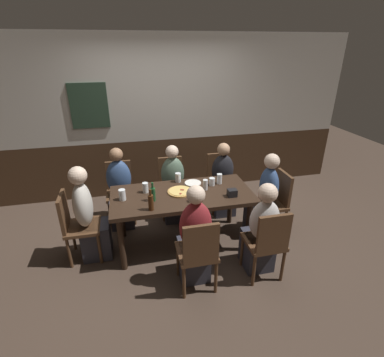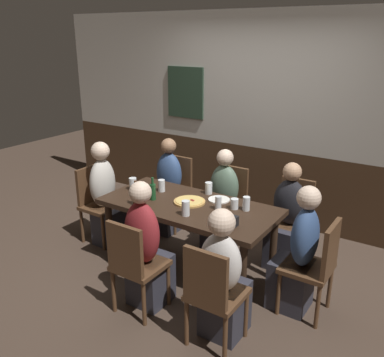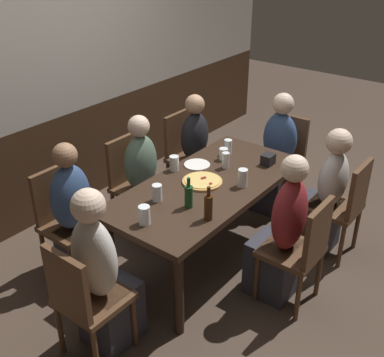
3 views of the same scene
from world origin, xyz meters
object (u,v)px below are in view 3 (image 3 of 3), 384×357
Objects in this scene: pint_glass_pale at (226,161)px; chair_head_east at (284,155)px; person_head_west at (103,281)px; beer_bottle_green at (189,196)px; condiment_caddy at (268,159)px; beer_glass_tall at (157,194)px; chair_right_far at (186,151)px; beer_glass_half at (223,154)px; highball_clear at (174,164)px; tumbler_short at (228,148)px; chair_mid_far at (132,180)px; person_left_far at (78,225)px; chair_head_west at (84,297)px; person_mid_near at (281,239)px; chair_right_near at (343,203)px; person_right_near at (324,199)px; dining_table at (207,192)px; chair_left_far at (64,216)px; person_head_east at (276,161)px; plate_white_large at (197,165)px; pint_glass_amber at (145,216)px; person_right_far at (198,158)px; chair_mid_near at (301,248)px; pizza at (202,181)px; person_mid_far at (146,187)px; beer_bottle_brown at (208,207)px.

chair_head_east is at bearing -2.34° from pint_glass_pale.
beer_bottle_green is at bearing -7.55° from person_head_west.
beer_glass_tall is at bearing 161.47° from condiment_caddy.
beer_glass_half is (-0.34, -0.68, 0.29)m from chair_right_far.
tumbler_short reaches higher than highball_clear.
pint_glass_pale is at bearing -68.67° from chair_mid_far.
highball_clear is at bearing -22.16° from person_left_far.
person_mid_near is at bearing -27.39° from chair_head_west.
beer_glass_half reaches higher than condiment_caddy.
chair_right_near is at bearing -38.68° from beer_glass_tall.
person_right_near is at bearing -19.36° from person_head_west.
person_mid_near is 1.54m from person_left_far.
chair_left_far is (-0.77, 0.83, -0.16)m from dining_table.
person_head_east reaches higher than pint_glass_pale.
plate_white_large is (-0.57, 1.08, 0.25)m from chair_right_near.
condiment_caddy is at bearing -8.83° from pint_glass_amber.
person_head_west reaches higher than beer_glass_half.
person_head_east is at bearing -16.28° from tumbler_short.
person_right_near reaches higher than person_right_far.
person_mid_near reaches higher than pint_glass_amber.
beer_bottle_green reaches higher than condiment_caddy.
dining_table is 7.46× the size of beer_bottle_green.
chair_mid_near is 3.77× the size of beer_bottle_green.
chair_mid_far is 1.00× the size of chair_head_east.
pint_glass_amber is at bearing -0.41° from chair_head_west.
chair_head_east is at bearing 57.84° from chair_right_near.
person_left_far reaches higher than chair_head_east.
chair_head_west is at bearing -122.16° from chair_left_far.
plate_white_large is (1.32, 0.25, 0.23)m from person_head_west.
highball_clear reaches higher than plate_white_large.
person_head_west is at bearing -118.43° from person_left_far.
person_left_far reaches higher than pizza.
chair_right_near is at bearing -21.96° from chair_head_west.
pizza is at bearing -134.74° from chair_right_far.
chair_head_east is 0.98m from chair_right_far.
person_head_west is at bearing 180.00° from dining_table.
pizza is at bearing -91.55° from person_mid_far.
highball_clear is (-1.27, 0.35, 0.30)m from chair_head_east.
chair_right_near is 0.73× the size of person_head_west.
person_right_far is at bearing 17.92° from chair_head_west.
highball_clear is at bearing 122.58° from chair_right_near.
beer_glass_half is at bearing 0.58° from beer_glass_tall.
beer_bottle_green is (-1.13, 0.56, 0.35)m from person_right_near.
person_head_west is (-1.13, -0.66, 0.04)m from person_mid_far.
dining_table is at bearing -161.42° from beer_glass_half.
pint_glass_pale is (1.59, 0.04, 0.30)m from chair_head_west.
chair_right_far is at bearing 45.35° from plate_white_large.
beer_bottle_brown is (-1.53, -0.30, 0.35)m from person_head_east.
pizza is (-0.78, 0.70, 0.27)m from person_right_near.
chair_head_east is at bearing 16.11° from condiment_caddy.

